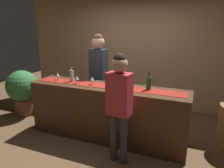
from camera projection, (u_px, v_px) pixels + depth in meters
The scene contains 12 objects.
ground_plane at pixel (107, 137), 3.90m from camera, with size 10.00×10.00×0.00m, color brown.
back_wall at pixel (138, 47), 5.19m from camera, with size 6.00×0.12×2.90m, color tan.
bar_counter at pixel (107, 113), 3.77m from camera, with size 2.79×0.60×0.98m, color #472B19.
counter_runner_cloth at pixel (107, 86), 3.63m from camera, with size 2.65×0.28×0.01m, color maroon.
wine_bottle_green at pixel (149, 83), 3.40m from camera, with size 0.07×0.07×0.30m.
wine_bottle_clear at pixel (72, 76), 3.88m from camera, with size 0.07×0.07×0.30m.
wine_glass_near_customer at pixel (77, 78), 3.75m from camera, with size 0.07×0.07×0.14m.
wine_glass_mid_counter at pixel (58, 75), 4.00m from camera, with size 0.07×0.07×0.14m.
wine_glass_far_end at pixel (92, 79), 3.69m from camera, with size 0.07×0.07×0.14m.
bartender at pixel (98, 68), 4.26m from camera, with size 0.37×0.26×1.83m.
customer_sipping at pixel (119, 98), 2.96m from camera, with size 0.36×0.24×1.64m.
potted_plant_tall at pixel (23, 90), 4.75m from camera, with size 0.70×0.70×1.02m.
Camera 1 is at (1.40, -3.19, 2.01)m, focal length 34.02 mm.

